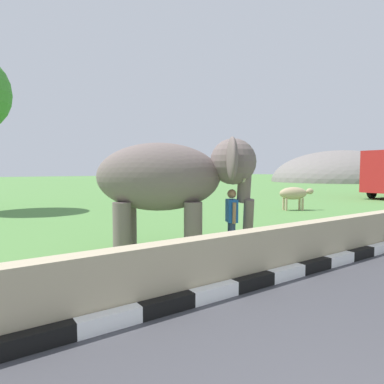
# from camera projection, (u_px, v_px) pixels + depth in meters

# --- Properties ---
(striped_curb) EXTENTS (16.20, 0.20, 0.24)m
(striped_curb) POSITION_uv_depth(u_px,v_px,m) (140.00, 313.00, 4.72)
(striped_curb) COLOR white
(striped_curb) RESTS_ON ground_plane
(barrier_parapet) EXTENTS (28.00, 0.36, 1.00)m
(barrier_parapet) POSITION_uv_depth(u_px,v_px,m) (246.00, 257.00, 6.27)
(barrier_parapet) COLOR tan
(barrier_parapet) RESTS_ON ground_plane
(elephant) EXTENTS (3.95, 3.55, 2.93)m
(elephant) POSITION_uv_depth(u_px,v_px,m) (173.00, 179.00, 8.33)
(elephant) COLOR #6D5E5B
(elephant) RESTS_ON ground_plane
(person_handler) EXTENTS (0.40, 0.62, 1.66)m
(person_handler) POSITION_uv_depth(u_px,v_px,m) (232.00, 218.00, 8.45)
(person_handler) COLOR navy
(person_handler) RESTS_ON ground_plane
(cow_near) EXTENTS (1.87, 1.23, 1.23)m
(cow_near) POSITION_uv_depth(u_px,v_px,m) (294.00, 194.00, 17.52)
(cow_near) COLOR tan
(cow_near) RESTS_ON ground_plane
(hill_east) EXTENTS (27.96, 22.37, 11.29)m
(hill_east) POSITION_uv_depth(u_px,v_px,m) (341.00, 181.00, 61.25)
(hill_east) COLOR slate
(hill_east) RESTS_ON ground_plane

